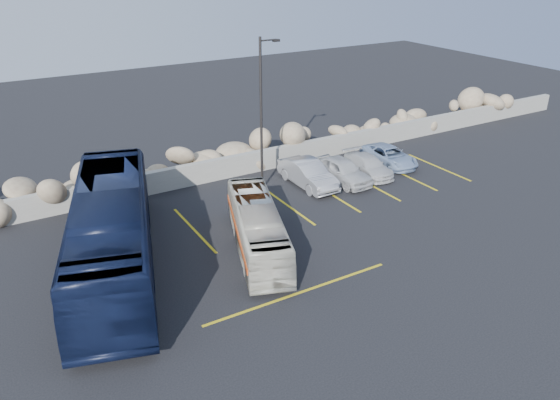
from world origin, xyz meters
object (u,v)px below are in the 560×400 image
car_d (389,156)px  lamppost (262,112)px  car_a (342,170)px  car_c (368,165)px  vintage_bus (257,228)px  tour_coach (112,232)px  car_b (308,174)px

car_d → lamppost: bearing=177.8°
car_a → car_c: size_ratio=1.07×
lamppost → vintage_bus: bearing=-121.0°
tour_coach → car_c: 15.57m
lamppost → car_c: bearing=-11.1°
tour_coach → car_d: size_ratio=3.08×
vintage_bus → car_c: size_ratio=2.02×
tour_coach → car_b: tour_coach is taller
car_b → car_d: 5.96m
vintage_bus → car_b: 7.44m
car_d → car_b: bearing=-175.8°
lamppost → vintage_bus: lamppost is taller
car_c → car_d: size_ratio=0.94×
vintage_bus → car_d: (11.65, 4.96, -0.49)m
vintage_bus → car_d: bearing=42.6°
vintage_bus → tour_coach: 5.91m
car_a → car_d: size_ratio=1.00×
car_a → car_c: bearing=1.3°
lamppost → tour_coach: lamppost is taller
lamppost → tour_coach: 10.27m
car_b → car_c: bearing=-5.4°
tour_coach → car_b: bearing=32.5°
car_c → car_a: bearing=-171.6°
car_a → car_d: bearing=7.0°
car_d → car_a: bearing=-167.7°
car_b → car_d: size_ratio=1.07×
vintage_bus → car_b: vintage_bus is taller
vintage_bus → car_d: 12.67m
vintage_bus → lamppost: bearing=78.6°
vintage_bus → tour_coach: size_ratio=0.61×
vintage_bus → car_a: (7.63, 4.26, -0.37)m
lamppost → car_b: (2.33, -0.84, -3.60)m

